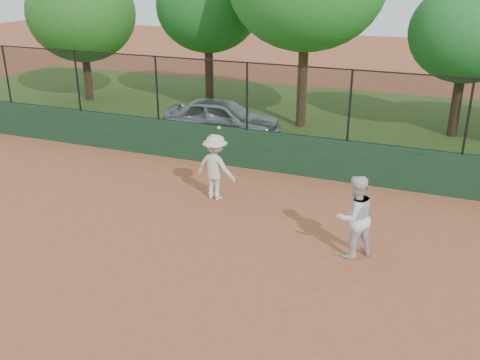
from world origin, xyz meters
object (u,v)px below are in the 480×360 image
at_px(tree_0, 81,13).
at_px(tree_1, 208,7).
at_px(player_main, 215,167).
at_px(tree_3, 467,33).
at_px(player_second, 354,217).
at_px(parked_car, 222,118).

bearing_deg(tree_0, tree_1, 11.98).
relative_size(player_main, tree_0, 0.36).
xyz_separation_m(tree_1, tree_3, (10.07, -0.91, -0.53)).
bearing_deg(tree_0, player_second, -34.94).
distance_m(player_second, tree_0, 17.13).
xyz_separation_m(player_second, tree_0, (-13.84, 9.67, 2.89)).
height_order(parked_car, tree_3, tree_3).
bearing_deg(player_second, tree_1, -97.31).
xyz_separation_m(parked_car, player_main, (1.97, -4.95, 0.17)).
relative_size(player_main, tree_3, 0.40).
bearing_deg(player_second, player_main, -67.82).
relative_size(tree_0, tree_3, 1.11).
relative_size(player_main, tree_1, 0.35).
height_order(tree_0, tree_1, tree_1).
relative_size(tree_1, tree_3, 1.14).
height_order(parked_car, player_main, player_main).
distance_m(player_main, tree_0, 13.09).
bearing_deg(tree_3, tree_0, -179.05).
distance_m(tree_1, tree_3, 10.12).
distance_m(player_second, tree_1, 14.05).
xyz_separation_m(player_main, tree_3, (5.65, 8.27, 2.72)).
bearing_deg(parked_car, tree_3, -70.87).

